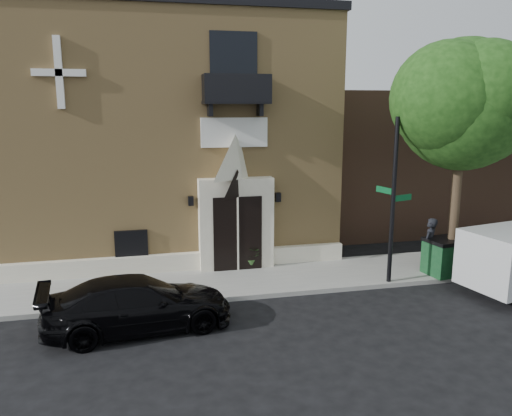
{
  "coord_description": "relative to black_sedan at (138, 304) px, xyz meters",
  "views": [
    {
      "loc": [
        -4.09,
        -13.97,
        5.82
      ],
      "look_at": [
        -0.46,
        2.0,
        2.43
      ],
      "focal_mm": 35.0,
      "sensor_mm": 36.0,
      "label": 1
    }
  ],
  "objects": [
    {
      "name": "ground",
      "position": [
        4.38,
        1.3,
        -0.71
      ],
      "size": [
        120.0,
        120.0,
        0.0
      ],
      "primitive_type": "plane",
      "color": "black",
      "rests_on": "ground"
    },
    {
      "name": "sidewalk",
      "position": [
        5.38,
        2.8,
        -0.63
      ],
      "size": [
        42.0,
        3.0,
        0.15
      ],
      "primitive_type": "cube",
      "color": "gray",
      "rests_on": "ground"
    },
    {
      "name": "church",
      "position": [
        1.39,
        9.26,
        3.93
      ],
      "size": [
        12.2,
        11.01,
        9.3
      ],
      "color": "tan",
      "rests_on": "ground"
    },
    {
      "name": "neighbour_building",
      "position": [
        16.38,
        10.3,
        2.49
      ],
      "size": [
        18.0,
        8.0,
        6.4
      ],
      "primitive_type": "cube",
      "color": "brown",
      "rests_on": "ground"
    },
    {
      "name": "street_tree_left",
      "position": [
        10.41,
        1.65,
        5.16
      ],
      "size": [
        4.97,
        4.38,
        7.77
      ],
      "color": "#38281C",
      "rests_on": "sidewalk"
    },
    {
      "name": "black_sedan",
      "position": [
        0.0,
        0.0,
        0.0
      ],
      "size": [
        5.08,
        2.53,
        1.42
      ],
      "primitive_type": "imported",
      "rotation": [
        0.0,
        0.0,
        1.69
      ],
      "color": "black",
      "rests_on": "ground"
    },
    {
      "name": "street_sign",
      "position": [
        7.99,
        1.53,
        2.12
      ],
      "size": [
        0.99,
        0.82,
        5.32
      ],
      "rotation": [
        0.0,
        0.0,
        0.28
      ],
      "color": "black",
      "rests_on": "sidewalk"
    },
    {
      "name": "fire_hydrant",
      "position": [
        11.07,
        1.79,
        -0.15
      ],
      "size": [
        0.47,
        0.38,
        0.83
      ],
      "color": "maroon",
      "rests_on": "sidewalk"
    },
    {
      "name": "dumpster",
      "position": [
        10.49,
        1.81,
        0.07
      ],
      "size": [
        2.03,
        1.34,
        1.24
      ],
      "rotation": [
        0.0,
        0.0,
        0.15
      ],
      "color": "#0F3A1C",
      "rests_on": "sidewalk"
    },
    {
      "name": "planter",
      "position": [
        3.89,
        3.92,
        -0.19
      ],
      "size": [
        0.78,
        0.71,
        0.74
      ],
      "primitive_type": "imported",
      "rotation": [
        0.0,
        0.0,
        -0.24
      ],
      "color": "#3B6B2E",
      "rests_on": "sidewalk"
    },
    {
      "name": "pedestrian_near",
      "position": [
        9.79,
        2.16,
        0.38
      ],
      "size": [
        0.81,
        0.79,
        1.88
      ],
      "primitive_type": "imported",
      "rotation": [
        0.0,
        0.0,
        3.85
      ],
      "color": "black",
      "rests_on": "sidewalk"
    }
  ]
}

